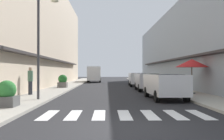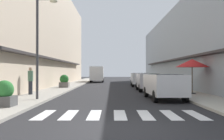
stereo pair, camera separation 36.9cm
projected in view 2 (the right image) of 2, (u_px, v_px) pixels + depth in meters
name	position (u px, v px, depth m)	size (l,w,h in m)	color
ground_plane	(114.00, 88.00, 25.16)	(99.75, 99.75, 0.00)	#232326
sidewalk_left	(65.00, 87.00, 25.14)	(2.41, 63.48, 0.12)	#9E998E
sidewalk_right	(164.00, 87.00, 25.17)	(2.41, 63.48, 0.12)	#ADA899
building_row_left	(32.00, 31.00, 26.43)	(5.50, 42.81, 11.94)	#C6B299
building_row_right	(196.00, 47.00, 26.47)	(5.50, 42.81, 8.44)	#939EA8
crosswalk	(119.00, 115.00, 9.36)	(6.15, 2.20, 0.01)	silver
parked_car_near	(163.00, 84.00, 14.53)	(1.92, 4.35, 1.47)	silver
parked_car_mid	(147.00, 80.00, 20.88)	(1.86, 4.05, 1.47)	silver
parked_car_far	(139.00, 78.00, 27.57)	(1.91, 4.14, 1.47)	silver
delivery_van	(96.00, 73.00, 38.21)	(2.08, 5.43, 2.37)	silver
street_lamp	(40.00, 37.00, 13.71)	(1.19, 0.28, 5.64)	#38383D
cafe_umbrella	(191.00, 63.00, 17.00)	(2.25, 2.25, 2.36)	#262626
planter_corner	(3.00, 94.00, 10.85)	(0.87, 0.87, 1.13)	#4C4C4C
planter_midblock	(177.00, 86.00, 18.66)	(0.85, 0.85, 0.98)	#4C4C4C
planter_far	(63.00, 81.00, 23.75)	(0.85, 0.85, 1.20)	slate
pedestrian_walking_near	(30.00, 80.00, 16.42)	(0.34, 0.34, 1.80)	#282B33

